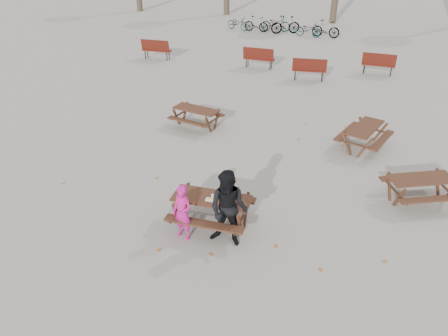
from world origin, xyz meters
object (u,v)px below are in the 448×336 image
(soda_bottle, at_px, (213,198))
(picnic_table_east, at_px, (419,190))
(picnic_table_far, at_px, (364,137))
(main_picnic_table, at_px, (212,204))
(picnic_table_north, at_px, (196,118))
(child, at_px, (182,213))
(food_tray, at_px, (210,200))
(adult, at_px, (229,209))

(soda_bottle, height_order, picnic_table_east, soda_bottle)
(picnic_table_east, bearing_deg, picnic_table_far, 92.92)
(main_picnic_table, xyz_separation_m, picnic_table_north, (-2.23, 5.21, -0.25))
(soda_bottle, bearing_deg, child, -136.65)
(food_tray, xyz_separation_m, picnic_table_far, (3.35, 5.31, -0.43))
(child, height_order, picnic_table_north, child)
(adult, bearing_deg, picnic_table_far, 68.01)
(picnic_table_east, relative_size, picnic_table_north, 1.02)
(child, bearing_deg, picnic_table_far, 74.17)
(picnic_table_far, bearing_deg, main_picnic_table, 166.75)
(food_tray, height_order, picnic_table_east, food_tray)
(main_picnic_table, distance_m, child, 0.79)
(main_picnic_table, xyz_separation_m, picnic_table_east, (4.74, 2.44, -0.24))
(picnic_table_east, bearing_deg, food_tray, -175.60)
(picnic_table_east, bearing_deg, main_picnic_table, -176.86)
(soda_bottle, height_order, picnic_table_north, soda_bottle)
(adult, bearing_deg, child, -170.11)
(main_picnic_table, bearing_deg, picnic_table_east, 27.26)
(child, xyz_separation_m, picnic_table_far, (3.83, 5.79, -0.31))
(picnic_table_east, distance_m, picnic_table_north, 7.50)
(child, xyz_separation_m, picnic_table_north, (-1.75, 5.83, -0.34))
(main_picnic_table, distance_m, soda_bottle, 0.29)
(food_tray, xyz_separation_m, picnic_table_north, (-2.23, 5.35, -0.45))
(main_picnic_table, relative_size, picnic_table_north, 1.14)
(food_tray, bearing_deg, adult, -34.39)
(picnic_table_north, bearing_deg, food_tray, -53.48)
(child, bearing_deg, picnic_table_north, 124.33)
(main_picnic_table, xyz_separation_m, adult, (0.55, -0.52, 0.32))
(soda_bottle, distance_m, child, 0.76)
(adult, xyz_separation_m, picnic_table_far, (2.80, 5.69, -0.54))
(soda_bottle, bearing_deg, adult, -39.47)
(adult, xyz_separation_m, picnic_table_north, (-2.78, 5.73, -0.56))
(main_picnic_table, distance_m, food_tray, 0.25)
(picnic_table_north, bearing_deg, picnic_table_far, 13.52)
(picnic_table_far, bearing_deg, adult, 173.45)
(main_picnic_table, relative_size, food_tray, 10.00)
(soda_bottle, relative_size, adult, 0.09)
(soda_bottle, height_order, child, child)
(child, bearing_deg, picnic_table_east, 48.00)
(picnic_table_far, bearing_deg, picnic_table_north, 109.23)
(child, distance_m, adult, 1.06)
(food_tray, xyz_separation_m, adult, (0.55, -0.38, 0.11))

